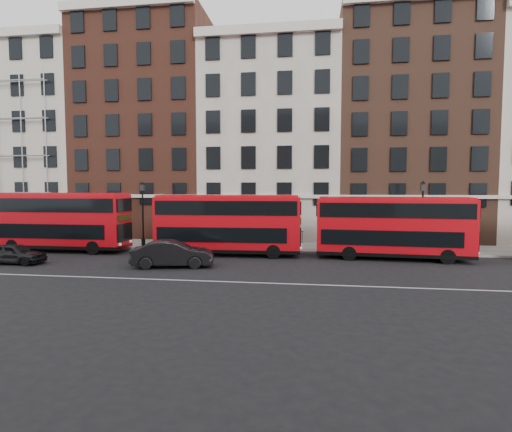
# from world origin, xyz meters

# --- Properties ---
(ground) EXTENTS (120.00, 120.00, 0.00)m
(ground) POSITION_xyz_m (0.00, 0.00, 0.00)
(ground) COLOR black
(ground) RESTS_ON ground
(pavement) EXTENTS (80.00, 5.00, 0.15)m
(pavement) POSITION_xyz_m (0.00, 10.50, 0.07)
(pavement) COLOR gray
(pavement) RESTS_ON ground
(kerb) EXTENTS (80.00, 0.30, 0.16)m
(kerb) POSITION_xyz_m (0.00, 8.00, 0.08)
(kerb) COLOR gray
(kerb) RESTS_ON ground
(road_centre_line) EXTENTS (70.00, 0.12, 0.01)m
(road_centre_line) POSITION_xyz_m (0.00, -2.00, 0.01)
(road_centre_line) COLOR white
(road_centre_line) RESTS_ON ground
(building_terrace) EXTENTS (64.00, 11.95, 22.00)m
(building_terrace) POSITION_xyz_m (-0.31, 17.88, 10.24)
(building_terrace) COLOR #B7AE9E
(building_terrace) RESTS_ON ground
(bus_a) EXTENTS (10.90, 2.67, 4.57)m
(bus_a) POSITION_xyz_m (-15.52, 6.15, 2.45)
(bus_a) COLOR red
(bus_a) RESTS_ON ground
(bus_b) EXTENTS (10.63, 2.92, 4.43)m
(bus_b) POSITION_xyz_m (-2.07, 6.15, 2.38)
(bus_b) COLOR red
(bus_b) RESTS_ON ground
(bus_c) EXTENTS (10.43, 3.23, 4.32)m
(bus_c) POSITION_xyz_m (9.53, 6.15, 2.32)
(bus_c) COLOR red
(bus_c) RESTS_ON ground
(car_rear) EXTENTS (3.93, 1.63, 1.33)m
(car_rear) POSITION_xyz_m (-15.12, 1.01, 0.66)
(car_rear) COLOR black
(car_rear) RESTS_ON ground
(car_front) EXTENTS (5.28, 2.74, 1.66)m
(car_front) POSITION_xyz_m (-4.55, 1.43, 0.83)
(car_front) COLOR black
(car_front) RESTS_ON ground
(lamp_post_left) EXTENTS (0.44, 0.44, 5.33)m
(lamp_post_left) POSITION_xyz_m (-9.89, 9.11, 3.08)
(lamp_post_left) COLOR black
(lamp_post_left) RESTS_ON pavement
(lamp_post_right) EXTENTS (0.44, 0.44, 5.33)m
(lamp_post_right) POSITION_xyz_m (12.08, 8.40, 3.08)
(lamp_post_right) COLOR black
(lamp_post_right) RESTS_ON pavement
(iron_railings) EXTENTS (6.60, 0.06, 1.00)m
(iron_railings) POSITION_xyz_m (0.00, 12.70, 0.65)
(iron_railings) COLOR black
(iron_railings) RESTS_ON pavement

